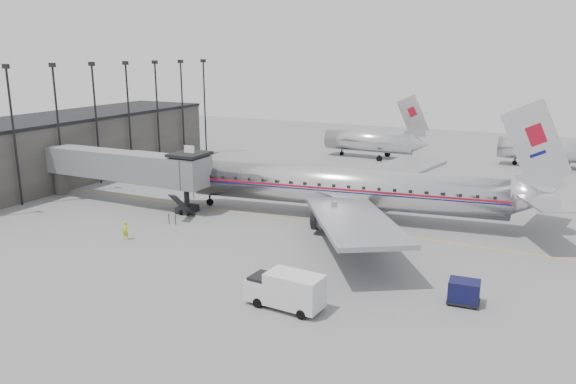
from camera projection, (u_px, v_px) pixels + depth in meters
name	position (u px, v px, depth m)	size (l,w,h in m)	color
ground	(246.00, 235.00, 52.10)	(160.00, 160.00, 0.00)	slate
terminal	(62.00, 148.00, 74.32)	(12.00, 46.00, 8.00)	#3B3835
apron_line	(303.00, 222.00, 56.04)	(0.15, 60.00, 0.01)	gold
jet_bridge	(131.00, 167.00, 61.37)	(21.00, 6.20, 7.10)	#5D5F62
floodlight_masts	(113.00, 116.00, 73.09)	(0.90, 42.25, 15.25)	black
distant_aircraft_near	(370.00, 141.00, 88.76)	(16.39, 3.20, 10.26)	silver
distant_aircraft_mid	(551.00, 149.00, 81.15)	(16.39, 3.20, 10.26)	silver
airliner	(350.00, 188.00, 56.35)	(39.85, 36.70, 12.64)	silver
service_van	(286.00, 289.00, 37.00)	(5.42, 2.42, 2.48)	silver
baggage_cart_navy	(464.00, 292.00, 37.65)	(2.23, 1.77, 1.66)	#0C0D33
baggage_cart_white	(294.00, 284.00, 39.07)	(2.27, 1.92, 1.56)	silver
ramp_worker	(126.00, 231.00, 50.54)	(0.60, 0.40, 1.66)	#B6CC18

